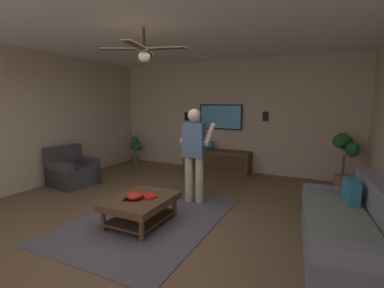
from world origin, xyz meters
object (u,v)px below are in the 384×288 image
tv (221,117)px  ceiling_fan (144,51)px  armchair (72,172)px  wall_speaker_left (265,116)px  vase_round (210,145)px  book (149,196)px  wall_speaker_right (187,116)px  coffee_table (141,204)px  remote_black (126,199)px  potted_plant_tall (345,153)px  remote_white (136,195)px  couch (350,233)px  potted_plant_short (136,147)px  media_console (217,161)px  bowl (135,196)px  remote_grey (153,196)px  person_standing (194,150)px

tv → ceiling_fan: 3.56m
armchair → ceiling_fan: size_ratio=0.77×
tv → wall_speaker_left: bearing=90.7°
armchair → vase_round: bearing=55.1°
book → wall_speaker_right: (3.54, 1.18, 0.94)m
armchair → coffee_table: (-0.94, -2.48, 0.02)m
remote_black → potted_plant_tall: bearing=124.3°
potted_plant_tall → remote_white: potted_plant_tall is taller
couch → wall_speaker_left: 3.86m
coffee_table → wall_speaker_right: wall_speaker_right is taller
potted_plant_short → remote_white: (-3.17, -2.44, -0.07)m
couch → book: couch is taller
media_console → potted_plant_tall: (-0.15, -2.82, 0.46)m
couch → bowl: 2.70m
media_console → bowl: bearing=1.3°
remote_white → ceiling_fan: bearing=128.1°
potted_plant_tall → book: potted_plant_tall is taller
remote_black → wall_speaker_right: size_ratio=0.68×
media_console → wall_speaker_left: bearing=102.7°
armchair → wall_speaker_right: (2.65, -1.40, 1.08)m
tv → remote_white: 3.69m
couch → remote_white: size_ratio=13.20×
couch → tv: 4.43m
vase_round → remote_grey: bearing=-172.0°
media_console → wall_speaker_left: 1.62m
person_standing → potted_plant_tall: 3.15m
potted_plant_tall → ceiling_fan: 4.40m
person_standing → potted_plant_short: 3.53m
book → media_console: bearing=119.6°
wall_speaker_left → remote_black: bearing=162.9°
remote_black → armchair: bearing=-130.3°
couch → vase_round: 4.30m
coffee_table → vase_round: 3.42m
bowl → book: bowl is taller
bowl → ceiling_fan: size_ratio=0.21×
remote_black → wall_speaker_left: 4.05m
armchair → potted_plant_tall: potted_plant_tall is taller
coffee_table → person_standing: (1.15, -0.31, 0.64)m
potted_plant_short → bowl: 4.13m
couch → remote_black: couch is taller
tv → ceiling_fan: ceiling_fan is taller
media_console → bowl: (-3.43, -0.08, 0.18)m
potted_plant_tall → book: (-3.13, 2.60, -0.32)m
person_standing → book: bearing=165.1°
armchair → potted_plant_short: size_ratio=1.15×
ceiling_fan → wall_speaker_left: bearing=-16.8°
coffee_table → media_console: media_console is taller
media_console → ceiling_fan: (-3.15, -0.10, 2.18)m
remote_grey → wall_speaker_right: size_ratio=0.68×
media_console → vase_round: 0.44m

